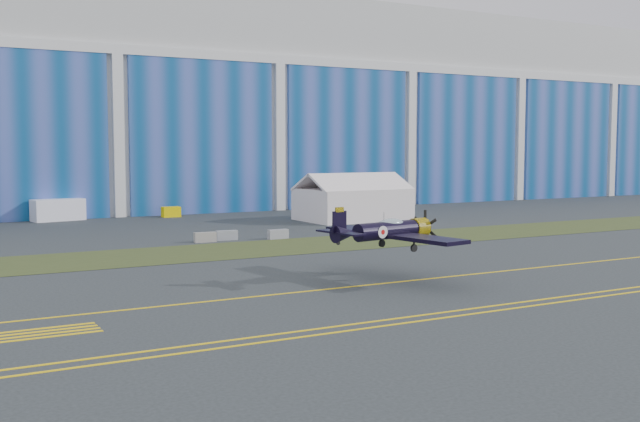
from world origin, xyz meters
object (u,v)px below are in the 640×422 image
warbird (387,230)px  shipping_container (58,210)px  tug (171,212)px  tent (353,196)px

warbird → shipping_container: 53.27m
warbird → tug: (1.35, 50.18, -2.57)m
shipping_container → tent: bearing=-39.1°
warbird → tent: bearing=52.5°
warbird → tent: size_ratio=1.02×
tent → shipping_container: bearing=151.5°
shipping_container → tug: size_ratio=2.69×
warbird → tug: 50.26m
tug → warbird: bearing=-89.4°
tent → shipping_container: tent is taller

